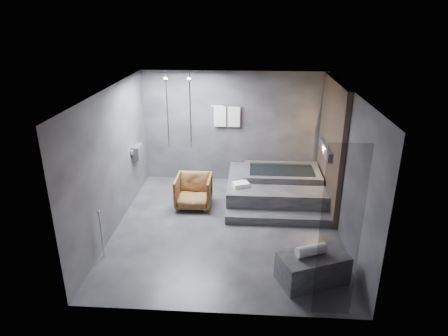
{
  "coord_description": "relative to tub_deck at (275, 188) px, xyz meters",
  "views": [
    {
      "loc": [
        0.42,
        -7.15,
        4.16
      ],
      "look_at": [
        -0.08,
        0.3,
        1.18
      ],
      "focal_mm": 32.0,
      "sensor_mm": 36.0,
      "label": 1
    }
  ],
  "objects": [
    {
      "name": "concrete_bench",
      "position": [
        0.44,
        -3.09,
        -0.0
      ],
      "size": [
        1.24,
        0.97,
        0.49
      ],
      "primitive_type": "cube",
      "rotation": [
        0.0,
        0.0,
        0.4
      ],
      "color": "#2C2C2F",
      "rests_on": "ground"
    },
    {
      "name": "deck_towel",
      "position": [
        -0.8,
        -0.52,
        0.3
      ],
      "size": [
        0.41,
        0.36,
        0.09
      ],
      "primitive_type": "cube",
      "rotation": [
        0.0,
        0.0,
        0.37
      ],
      "color": "white",
      "rests_on": "tub_deck"
    },
    {
      "name": "driftwood_chair",
      "position": [
        -1.85,
        -0.56,
        0.11
      ],
      "size": [
        0.78,
        0.8,
        0.73
      ],
      "primitive_type": "imported",
      "rotation": [
        0.0,
        0.0,
        -0.01
      ],
      "color": "#442811",
      "rests_on": "ground"
    },
    {
      "name": "tub_deck",
      "position": [
        0.0,
        0.0,
        0.0
      ],
      "size": [
        2.2,
        2.0,
        0.5
      ],
      "primitive_type": "cube",
      "color": "#2D2D2F",
      "rests_on": "ground"
    },
    {
      "name": "tub_step",
      "position": [
        0.0,
        -1.18,
        -0.16
      ],
      "size": [
        2.2,
        0.36,
        0.18
      ],
      "primitive_type": "cube",
      "color": "#2D2D2F",
      "rests_on": "ground"
    },
    {
      "name": "rolled_towel",
      "position": [
        0.39,
        -3.09,
        0.33
      ],
      "size": [
        0.53,
        0.35,
        0.18
      ],
      "primitive_type": "cylinder",
      "rotation": [
        0.0,
        1.57,
        0.39
      ],
      "color": "white",
      "rests_on": "concrete_bench"
    },
    {
      "name": "room",
      "position": [
        -0.65,
        -1.21,
        1.48
      ],
      "size": [
        5.0,
        5.04,
        2.82
      ],
      "color": "#29292B",
      "rests_on": "ground"
    }
  ]
}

